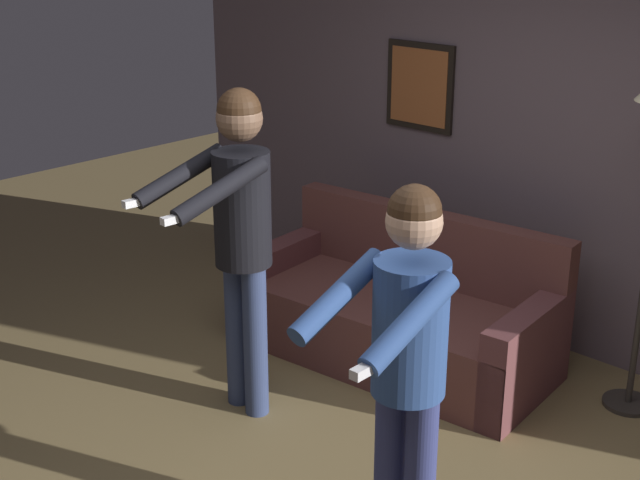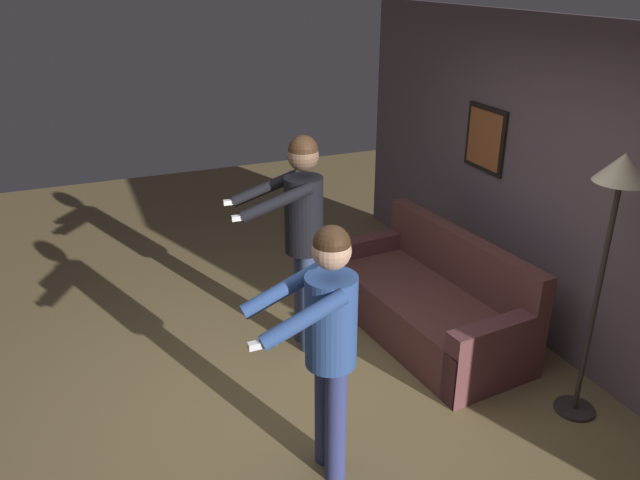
{
  "view_description": "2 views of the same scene",
  "coord_description": "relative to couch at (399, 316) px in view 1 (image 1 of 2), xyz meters",
  "views": [
    {
      "loc": [
        2.46,
        -2.58,
        2.59
      ],
      "look_at": [
        0.04,
        -0.04,
        1.3
      ],
      "focal_mm": 50.0,
      "sensor_mm": 36.0,
      "label": 1
    },
    {
      "loc": [
        3.34,
        -1.28,
        2.91
      ],
      "look_at": [
        -0.2,
        0.17,
        1.23
      ],
      "focal_mm": 35.0,
      "sensor_mm": 36.0,
      "label": 2
    }
  ],
  "objects": [
    {
      "name": "person_standing_left",
      "position": [
        -0.23,
        -1.06,
        0.82
      ],
      "size": [
        0.47,
        0.75,
        1.79
      ],
      "color": "navy",
      "rests_on": "ground_plane"
    },
    {
      "name": "person_standing_right",
      "position": [
        1.15,
        -1.42,
        0.72
      ],
      "size": [
        0.44,
        0.68,
        1.66
      ],
      "color": "navy",
      "rests_on": "ground_plane"
    },
    {
      "name": "back_wall_assembly",
      "position": [
        0.61,
        0.84,
        1.02
      ],
      "size": [
        6.4,
        0.1,
        2.6
      ],
      "color": "#695961",
      "rests_on": "ground_plane"
    },
    {
      "name": "couch",
      "position": [
        0.0,
        0.0,
        0.0
      ],
      "size": [
        1.97,
        1.03,
        0.87
      ],
      "color": "brown",
      "rests_on": "ground_plane"
    }
  ]
}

